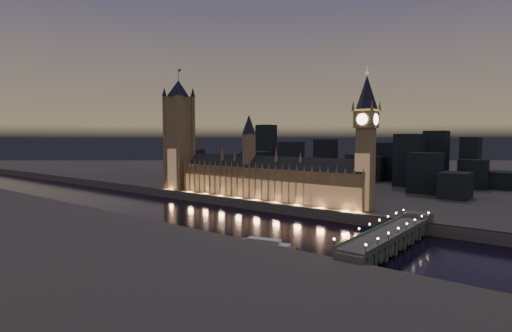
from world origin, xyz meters
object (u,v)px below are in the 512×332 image
Objects in this scene: victoria_tower at (179,129)px; westminster_bridge at (392,237)px; elizabeth_tower at (366,131)px; palace_of_westminster at (265,178)px; river_boat at (264,244)px.

victoria_tower is 279.57m from westminster_bridge.
elizabeth_tower is 101.74m from westminster_bridge.
river_boat is (83.44, -109.81, -24.81)m from palace_of_westminster.
elizabeth_tower is 130.07m from river_boat.
westminster_bridge is at bearing -24.44° from palace_of_westminster.
river_boat is at bearing -97.60° from elizabeth_tower.
elizabeth_tower is at bearing 0.11° from palace_of_westminster.
westminster_bridge is at bearing 36.63° from river_boat.
westminster_bridge is (143.44, -65.20, -20.38)m from palace_of_westminster.
palace_of_westminster is 1.54× the size of victoria_tower.
river_boat is at bearing -52.77° from palace_of_westminster.
palace_of_westminster is at bearing -0.09° from victoria_tower.
river_boat is at bearing -143.37° from westminster_bridge.
elizabeth_tower is 0.97× the size of westminster_bridge.
victoria_tower is 242.08m from river_boat.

